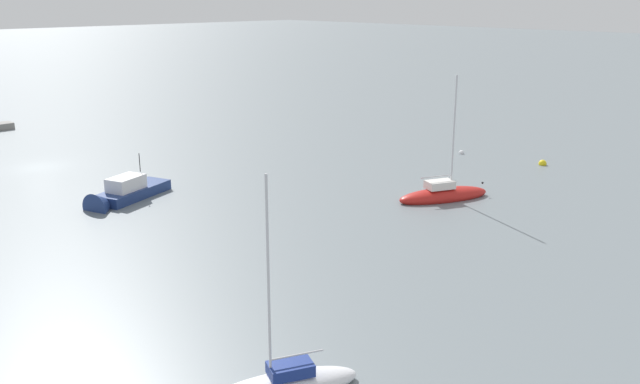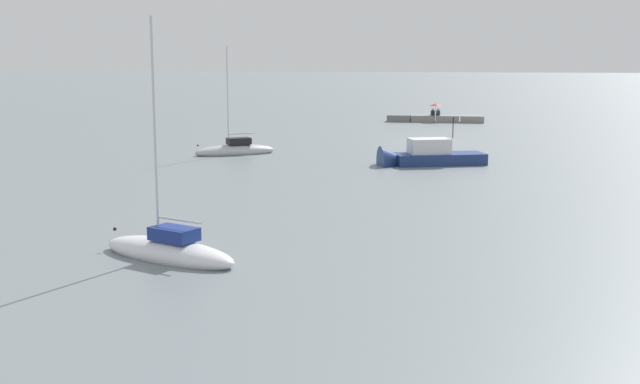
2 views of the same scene
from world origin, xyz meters
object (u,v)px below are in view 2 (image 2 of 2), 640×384
object	(u,v)px
umbrella_open_red	(436,105)
sailboat_grey_outer	(235,150)
person_seated_dark_right	(433,113)
motorboat_navy_mid	(422,159)
person_seated_blue_left	(438,113)
sailboat_white_far	(169,251)

from	to	relation	value
umbrella_open_red	sailboat_grey_outer	distance (m)	33.12
person_seated_dark_right	motorboat_navy_mid	xyz separation A→B (m)	(-0.54, 33.45, -0.55)
motorboat_navy_mid	person_seated_blue_left	bearing A→B (deg)	-19.70
person_seated_blue_left	sailboat_grey_outer	xyz separation A→B (m)	(13.53, 30.27, -0.67)
sailboat_grey_outer	motorboat_navy_mid	size ratio (longest dim) A/B	1.10
umbrella_open_red	sailboat_white_far	world-z (taller)	sailboat_white_far
person_seated_dark_right	umbrella_open_red	xyz separation A→B (m)	(-0.29, -0.15, 0.86)
person_seated_dark_right	sailboat_white_far	xyz separation A→B (m)	(7.10, 59.55, -0.67)
person_seated_dark_right	sailboat_white_far	size ratio (longest dim) A/B	0.08
person_seated_blue_left	sailboat_white_far	size ratio (longest dim) A/B	0.08
sailboat_grey_outer	umbrella_open_red	bearing A→B (deg)	-56.27
person_seated_dark_right	sailboat_white_far	world-z (taller)	sailboat_white_far
sailboat_grey_outer	person_seated_dark_right	bearing A→B (deg)	-55.92
person_seated_blue_left	sailboat_white_far	xyz separation A→B (m)	(7.66, 59.66, -0.67)
person_seated_dark_right	sailboat_grey_outer	world-z (taller)	sailboat_grey_outer
person_seated_blue_left	person_seated_dark_right	size ratio (longest dim) A/B	1.00
umbrella_open_red	motorboat_navy_mid	world-z (taller)	motorboat_navy_mid
umbrella_open_red	person_seated_dark_right	bearing A→B (deg)	27.34
person_seated_blue_left	umbrella_open_red	world-z (taller)	umbrella_open_red
motorboat_navy_mid	sailboat_white_far	bearing A→B (deg)	144.03
person_seated_blue_left	motorboat_navy_mid	distance (m)	33.57
umbrella_open_red	person_seated_blue_left	bearing A→B (deg)	172.63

